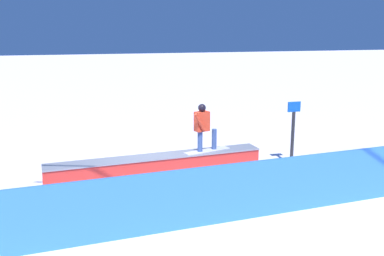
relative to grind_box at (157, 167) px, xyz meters
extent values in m
plane|color=white|center=(0.00, 0.00, -0.27)|extent=(120.00, 120.00, 0.00)
cube|color=red|center=(0.00, 0.00, 0.01)|extent=(6.09, 1.03, 0.56)
cube|color=red|center=(0.00, 0.00, -0.13)|extent=(6.10, 1.05, 0.13)
cube|color=gray|center=(0.00, 0.00, 0.31)|extent=(6.10, 1.09, 0.04)
cube|color=silver|center=(-1.50, -0.11, 0.33)|extent=(1.44, 0.67, 0.01)
cylinder|color=#3A528A|center=(-1.26, -0.05, 0.64)|extent=(0.17, 0.17, 0.59)
cylinder|color=#3A528A|center=(-1.73, -0.18, 0.64)|extent=(0.17, 0.17, 0.59)
cube|color=#E73F24|center=(-1.32, -0.06, 1.21)|extent=(0.45, 0.34, 0.56)
sphere|color=black|center=(-1.32, -0.06, 1.60)|extent=(0.22, 0.22, 0.22)
cylinder|color=#E73F24|center=(-1.20, 0.14, 1.24)|extent=(0.38, 0.19, 0.52)
cylinder|color=#E73F24|center=(-1.37, -0.25, 1.24)|extent=(0.20, 0.14, 0.56)
cube|color=#3479DD|center=(0.00, 3.38, 0.38)|extent=(12.23, 0.99, 1.29)
cylinder|color=#262628|center=(-4.12, 0.08, 0.55)|extent=(0.10, 0.10, 1.64)
cube|color=blue|center=(-4.12, 0.08, 1.52)|extent=(0.40, 0.04, 0.30)
camera|label=1|loc=(2.21, 11.49, 3.78)|focal=40.99mm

